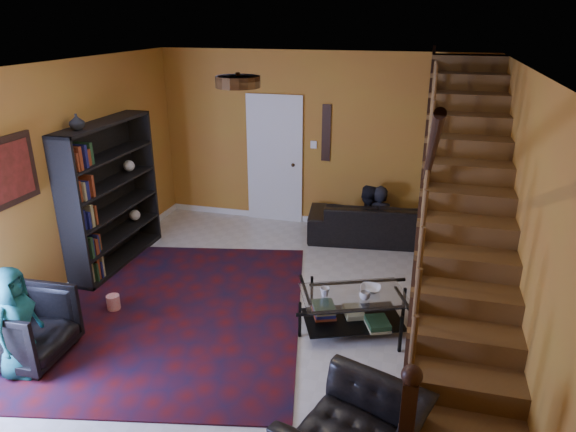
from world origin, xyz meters
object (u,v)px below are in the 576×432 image
bookshelf (112,197)px  sofa (378,221)px  armchair_left (26,328)px  coffee_table (353,309)px

bookshelf → sofa: size_ratio=0.94×
armchair_left → bookshelf: bearing=6.3°
bookshelf → armchair_left: (0.35, -2.22, -0.60)m
bookshelf → armchair_left: 2.33m
bookshelf → armchair_left: bearing=-80.9°
armchair_left → sofa: bearing=-41.4°
coffee_table → bookshelf: bearing=166.3°
bookshelf → armchair_left: size_ratio=2.52×
bookshelf → coffee_table: bookshelf is taller
bookshelf → coffee_table: (3.47, -0.85, -0.72)m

